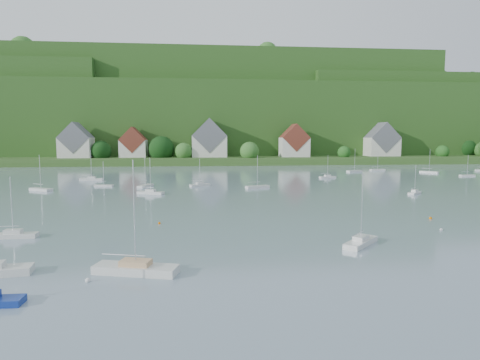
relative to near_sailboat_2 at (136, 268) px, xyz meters
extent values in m
cube|color=#30531F|center=(5.00, 166.47, 1.00)|extent=(600.00, 60.00, 3.00)
cube|color=#184014|center=(5.00, 241.47, 19.50)|extent=(620.00, 160.00, 40.00)
cube|color=#184014|center=(15.00, 236.47, 27.50)|extent=(240.00, 130.00, 60.00)
cube|color=#184014|center=(165.00, 221.47, 21.50)|extent=(200.00, 110.00, 48.00)
sphere|color=black|center=(144.34, 164.41, 5.89)|extent=(10.46, 10.46, 10.46)
sphere|color=#1C5218|center=(123.42, 151.37, 4.59)|extent=(6.45, 6.45, 6.45)
sphere|color=#2C6625|center=(-1.80, 150.35, 5.16)|extent=(8.19, 8.19, 8.19)
sphere|color=#2C6625|center=(-46.97, 152.54, 4.61)|extent=(6.49, 6.49, 6.49)
sphere|color=#2C6625|center=(51.85, 158.55, 6.45)|extent=(12.16, 12.16, 12.16)
sphere|color=#2C6625|center=(27.98, 146.40, 5.33)|extent=(8.73, 8.73, 8.73)
sphere|color=black|center=(-38.88, 152.33, 5.52)|extent=(9.32, 9.32, 9.32)
sphere|color=#1C5218|center=(72.83, 148.16, 4.52)|extent=(6.24, 6.24, 6.24)
sphere|color=black|center=(94.42, 161.01, 5.15)|extent=(8.16, 8.16, 8.16)
sphere|color=black|center=(-12.00, 152.82, 6.37)|extent=(11.92, 11.92, 11.92)
sphere|color=#1C5218|center=(-79.28, 229.61, 51.30)|extent=(10.29, 10.29, 10.29)
sphere|color=black|center=(-63.17, 217.85, 50.75)|extent=(7.18, 7.18, 7.18)
sphere|color=#1C5218|center=(44.49, 221.50, 59.74)|extent=(12.83, 12.83, 12.83)
sphere|color=#2C6625|center=(-34.93, 208.65, 58.93)|extent=(8.18, 8.18, 8.18)
sphere|color=#1C5218|center=(6.11, 246.12, 59.72)|extent=(12.73, 12.73, 12.73)
sphere|color=#1C5218|center=(88.39, 211.00, 59.51)|extent=(11.50, 11.50, 11.50)
sphere|color=#1C5218|center=(65.71, 241.35, 60.06)|extent=(14.65, 14.65, 14.65)
sphere|color=#2C6625|center=(44.25, 197.76, 59.59)|extent=(11.95, 11.95, 11.95)
sphere|color=#1C5218|center=(124.44, 205.05, 59.20)|extent=(9.76, 9.76, 9.76)
sphere|color=#2C6625|center=(-42.15, 240.76, 58.73)|extent=(7.07, 7.07, 7.07)
sphere|color=black|center=(1.53, 209.77, 58.93)|extent=(8.21, 8.21, 8.21)
sphere|color=#2C6625|center=(-17.83, 233.57, 59.64)|extent=(12.24, 12.24, 12.24)
sphere|color=#2C6625|center=(119.50, 209.45, 59.07)|extent=(9.00, 9.00, 9.00)
sphere|color=#2C6625|center=(-90.50, 202.37, 59.88)|extent=(13.65, 13.65, 13.65)
sphere|color=#1C5218|center=(106.02, 224.44, 58.90)|extent=(8.03, 8.03, 8.03)
sphere|color=#2C6625|center=(181.64, 224.77, 47.16)|extent=(9.52, 9.52, 9.52)
sphere|color=#2C6625|center=(105.47, 224.83, 48.12)|extent=(14.97, 14.97, 14.97)
sphere|color=black|center=(166.91, 195.32, 46.81)|extent=(7.52, 7.52, 7.52)
sphere|color=#1C5218|center=(83.66, 222.29, 47.21)|extent=(9.78, 9.78, 9.78)
sphere|color=#1C5218|center=(124.68, 221.18, 47.60)|extent=(12.02, 12.02, 12.02)
sphere|color=black|center=(142.89, 202.49, 47.52)|extent=(11.57, 11.57, 11.57)
sphere|color=#1C5218|center=(127.43, 189.20, 47.71)|extent=(12.65, 12.65, 12.65)
sphere|color=#2C6625|center=(147.63, 194.84, 46.94)|extent=(8.28, 8.28, 8.28)
sphere|color=black|center=(172.89, 230.77, 46.80)|extent=(7.47, 7.47, 7.47)
sphere|color=#2C6625|center=(104.13, 213.69, 47.15)|extent=(9.48, 9.48, 9.48)
sphere|color=black|center=(194.43, 237.68, 40.97)|extent=(8.43, 8.43, 8.43)
sphere|color=#1C5218|center=(-34.98, 228.60, 41.60)|extent=(12.01, 12.01, 12.01)
sphere|color=black|center=(123.66, 218.82, 42.13)|extent=(15.08, 15.08, 15.08)
sphere|color=#2C6625|center=(113.40, 234.49, 42.29)|extent=(15.99, 15.99, 15.99)
sphere|color=black|center=(1.29, 238.68, 42.25)|extent=(15.72, 15.72, 15.72)
sphere|color=#2C6625|center=(223.40, 267.96, 41.97)|extent=(14.17, 14.17, 14.17)
sphere|color=#1C5218|center=(15.88, 234.39, 41.34)|extent=(10.54, 10.54, 10.54)
cube|color=beige|center=(-50.00, 153.47, 7.00)|extent=(14.00, 10.00, 9.00)
cube|color=slate|center=(-50.00, 153.47, 11.50)|extent=(14.00, 10.40, 14.00)
cube|color=beige|center=(-25.00, 155.47, 6.50)|extent=(12.00, 9.00, 8.00)
cube|color=maroon|center=(-25.00, 155.47, 10.50)|extent=(12.00, 9.36, 12.00)
cube|color=beige|center=(10.00, 154.47, 7.50)|extent=(16.00, 11.00, 10.00)
cube|color=slate|center=(10.00, 154.47, 12.50)|extent=(16.00, 11.44, 16.00)
cube|color=beige|center=(50.00, 152.47, 7.00)|extent=(13.00, 10.00, 9.00)
cube|color=maroon|center=(50.00, 152.47, 11.50)|extent=(13.00, 10.40, 13.00)
cube|color=beige|center=(95.00, 156.47, 7.00)|extent=(15.00, 10.00, 9.00)
cube|color=slate|center=(95.00, 156.47, 11.50)|extent=(15.00, 10.40, 15.00)
cube|color=silver|center=(0.00, 0.00, -0.12)|extent=(7.93, 4.04, 0.76)
cube|color=tan|center=(0.00, 0.00, 0.51)|extent=(2.97, 2.14, 0.50)
cylinder|color=silver|center=(0.00, 0.00, 5.03)|extent=(0.10, 0.10, 9.55)
cylinder|color=silver|center=(-1.11, 0.30, 1.16)|extent=(4.08, 1.16, 0.08)
cube|color=silver|center=(24.08, 7.42, -0.20)|extent=(5.45, 5.54, 0.61)
cube|color=silver|center=(24.08, 7.42, 0.35)|extent=(2.33, 2.36, 0.50)
cylinder|color=silver|center=(24.08, 7.42, 3.90)|extent=(0.10, 0.10, 7.59)
cylinder|color=silver|center=(23.44, 6.77, 1.00)|extent=(2.38, 2.45, 0.08)
cube|color=silver|center=(-17.02, 14.77, -0.23)|extent=(5.61, 1.68, 0.56)
cube|color=silver|center=(-17.02, 14.77, 0.30)|extent=(1.98, 1.13, 0.50)
cylinder|color=silver|center=(-17.02, 14.77, 3.54)|extent=(0.10, 0.10, 6.97)
cylinder|color=silver|center=(-17.86, 14.75, 0.95)|extent=(3.07, 0.15, 0.08)
sphere|color=silver|center=(-3.75, -1.80, -0.50)|extent=(0.46, 0.46, 0.46)
sphere|color=orange|center=(40.33, 20.68, -0.50)|extent=(0.43, 0.43, 0.43)
sphere|color=orange|center=(0.00, 21.08, -0.50)|extent=(0.40, 0.40, 0.40)
sphere|color=silver|center=(37.51, 13.38, -0.50)|extent=(0.39, 0.39, 0.39)
cube|color=silver|center=(19.54, 60.21, -0.21)|extent=(6.14, 3.63, 0.59)
cylinder|color=silver|center=(19.54, 60.21, 3.80)|extent=(0.10, 0.10, 7.42)
cylinder|color=silver|center=(18.71, 59.90, 0.99)|extent=(3.09, 1.21, 0.08)
cube|color=silver|center=(-25.04, 81.82, -0.18)|extent=(6.51, 2.03, 0.65)
cube|color=silver|center=(-25.04, 81.82, 0.39)|extent=(2.30, 1.34, 0.50)
cylinder|color=silver|center=(-25.04, 81.82, 4.17)|extent=(0.10, 0.10, 8.06)
cylinder|color=silver|center=(-26.01, 81.85, 1.04)|extent=(3.55, 0.20, 0.08)
cube|color=silver|center=(60.07, 101.94, -0.20)|extent=(6.30, 4.05, 0.61)
cylinder|color=silver|center=(60.07, 101.94, 3.94)|extent=(0.10, 0.10, 7.67)
cylinder|color=silver|center=(59.23, 101.57, 1.01)|extent=(3.12, 1.44, 0.08)
cube|color=silver|center=(52.17, 46.82, -0.27)|extent=(4.36, 4.12, 0.47)
cube|color=silver|center=(52.17, 46.82, 0.21)|extent=(1.83, 1.78, 0.50)
cylinder|color=silver|center=(52.17, 46.82, 2.90)|extent=(0.10, 0.10, 5.86)
cylinder|color=silver|center=(51.64, 46.35, 0.86)|extent=(1.97, 1.79, 0.08)
cube|color=silver|center=(-18.20, 66.84, -0.27)|extent=(4.80, 2.05, 0.46)
cylinder|color=silver|center=(-18.20, 66.84, 2.86)|extent=(0.10, 0.10, 5.81)
cylinder|color=silver|center=(-18.89, 66.95, 0.86)|extent=(2.53, 0.50, 0.08)
cube|color=silver|center=(-7.76, 64.89, -0.23)|extent=(3.58, 5.76, 0.56)
cylinder|color=silver|center=(-7.76, 64.89, 3.54)|extent=(0.10, 0.10, 6.98)
cylinder|color=silver|center=(-8.08, 64.12, 0.95)|extent=(1.25, 2.87, 0.08)
cube|color=silver|center=(5.65, 65.37, -0.25)|extent=(5.24, 3.53, 0.51)
cube|color=silver|center=(5.65, 65.37, 0.26)|extent=(2.05, 1.69, 0.50)
cylinder|color=silver|center=(5.65, 65.37, 3.21)|extent=(0.10, 0.10, 6.41)
cylinder|color=silver|center=(4.96, 65.04, 0.91)|extent=(2.57, 1.30, 0.08)
cube|color=silver|center=(-30.71, 59.99, -0.20)|extent=(6.10, 4.68, 0.61)
cylinder|color=silver|center=(-30.71, 59.99, 3.93)|extent=(0.10, 0.10, 7.64)
cylinder|color=silver|center=(-31.49, 60.47, 1.01)|extent=(2.90, 1.84, 0.08)
cube|color=silver|center=(-4.94, 51.97, -0.21)|extent=(6.05, 3.68, 0.59)
cube|color=silver|center=(-4.94, 51.97, 0.33)|extent=(2.33, 1.82, 0.50)
cylinder|color=silver|center=(-4.94, 51.97, 3.74)|extent=(0.10, 0.10, 7.32)
cylinder|color=silver|center=(-5.76, 52.29, 0.98)|extent=(3.02, 1.26, 0.08)
cube|color=silver|center=(70.54, 106.37, -0.22)|extent=(5.89, 2.59, 0.57)
cylinder|color=silver|center=(70.54, 106.37, 3.62)|extent=(0.10, 0.10, 7.12)
cylinder|color=silver|center=(69.70, 106.22, 0.96)|extent=(3.10, 0.64, 0.08)
cube|color=silver|center=(84.22, 95.75, -0.20)|extent=(5.16, 5.70, 0.60)
cylinder|color=silver|center=(84.22, 95.75, 3.86)|extent=(0.10, 0.10, 7.52)
cylinder|color=silver|center=(83.64, 96.44, 1.00)|extent=(2.19, 2.59, 0.08)
cube|color=silver|center=(43.98, 82.18, -0.25)|extent=(5.39, 2.83, 0.52)
cube|color=silver|center=(43.98, 82.18, 0.26)|extent=(2.03, 1.48, 0.50)
cylinder|color=silver|center=(43.98, 82.18, 3.26)|extent=(0.10, 0.10, 6.48)
cylinder|color=silver|center=(43.24, 81.96, 0.91)|extent=(2.76, 0.87, 0.08)
cube|color=silver|center=(89.55, 83.32, -0.25)|extent=(5.13, 1.97, 0.50)
cylinder|color=silver|center=(89.55, 83.32, 3.12)|extent=(0.10, 0.10, 6.25)
cylinder|color=silver|center=(88.80, 83.23, 0.89)|extent=(2.74, 0.40, 0.08)
camera|label=1|loc=(5.96, -36.34, 11.80)|focal=30.35mm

